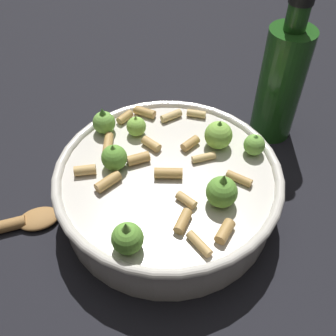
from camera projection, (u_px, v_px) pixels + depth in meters
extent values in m
plane|color=black|center=(168.00, 205.00, 0.53)|extent=(2.40, 2.40, 0.00)
cylinder|color=beige|center=(168.00, 190.00, 0.51)|extent=(0.27, 0.27, 0.06)
torus|color=beige|center=(168.00, 174.00, 0.48)|extent=(0.28, 0.28, 0.01)
sphere|color=#609E38|center=(128.00, 238.00, 0.40)|extent=(0.03, 0.03, 0.03)
cone|color=#75B247|center=(126.00, 228.00, 0.39)|extent=(0.02, 0.02, 0.02)
sphere|color=#609E38|center=(114.00, 158.00, 0.48)|extent=(0.03, 0.03, 0.03)
cone|color=#609E38|center=(113.00, 149.00, 0.47)|extent=(0.01, 0.01, 0.01)
sphere|color=#609E38|center=(222.00, 192.00, 0.44)|extent=(0.04, 0.04, 0.04)
cone|color=#609E38|center=(224.00, 180.00, 0.43)|extent=(0.01, 0.01, 0.02)
sphere|color=#8CC64C|center=(218.00, 135.00, 0.50)|extent=(0.04, 0.04, 0.04)
cone|color=#609E38|center=(220.00, 125.00, 0.49)|extent=(0.01, 0.01, 0.01)
sphere|color=#75B247|center=(104.00, 123.00, 0.52)|extent=(0.03, 0.03, 0.03)
cone|color=#4C8933|center=(103.00, 113.00, 0.51)|extent=(0.01, 0.01, 0.01)
sphere|color=#75B247|center=(254.00, 145.00, 0.50)|extent=(0.03, 0.03, 0.03)
cone|color=#4C8933|center=(256.00, 138.00, 0.49)|extent=(0.01, 0.01, 0.01)
sphere|color=#8CC64C|center=(136.00, 126.00, 0.52)|extent=(0.03, 0.03, 0.03)
cone|color=#8CC64C|center=(136.00, 119.00, 0.51)|extent=(0.01, 0.01, 0.01)
cylinder|color=tan|center=(138.00, 159.00, 0.49)|extent=(0.02, 0.03, 0.01)
cylinder|color=tan|center=(171.00, 116.00, 0.55)|extent=(0.02, 0.03, 0.01)
cylinder|color=tan|center=(239.00, 179.00, 0.47)|extent=(0.03, 0.03, 0.01)
cylinder|color=tan|center=(225.00, 231.00, 0.42)|extent=(0.03, 0.03, 0.01)
cylinder|color=tan|center=(186.00, 200.00, 0.45)|extent=(0.03, 0.02, 0.01)
cylinder|color=tan|center=(204.00, 157.00, 0.50)|extent=(0.02, 0.03, 0.01)
cylinder|color=tan|center=(165.00, 173.00, 0.47)|extent=(0.02, 0.04, 0.01)
cylinder|color=tan|center=(190.00, 143.00, 0.51)|extent=(0.02, 0.03, 0.01)
cylinder|color=tan|center=(125.00, 117.00, 0.55)|extent=(0.02, 0.02, 0.01)
cylinder|color=tan|center=(199.00, 244.00, 0.41)|extent=(0.03, 0.03, 0.01)
cylinder|color=tan|center=(183.00, 221.00, 0.43)|extent=(0.03, 0.02, 0.01)
cylinder|color=tan|center=(108.00, 182.00, 0.47)|extent=(0.03, 0.03, 0.01)
cylinder|color=tan|center=(151.00, 144.00, 0.51)|extent=(0.03, 0.03, 0.01)
cylinder|color=tan|center=(108.00, 144.00, 0.51)|extent=(0.03, 0.01, 0.01)
cylinder|color=tan|center=(196.00, 114.00, 0.55)|extent=(0.02, 0.03, 0.01)
cylinder|color=tan|center=(145.00, 112.00, 0.55)|extent=(0.03, 0.03, 0.01)
cylinder|color=tan|center=(85.00, 170.00, 0.48)|extent=(0.01, 0.03, 0.01)
cylinder|color=#1E4C19|center=(280.00, 86.00, 0.57)|extent=(0.06, 0.06, 0.17)
cylinder|color=#1E4C19|center=(297.00, 17.00, 0.49)|extent=(0.03, 0.03, 0.04)
ellipsoid|color=#9E703D|center=(39.00, 219.00, 0.51)|extent=(0.05, 0.06, 0.01)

